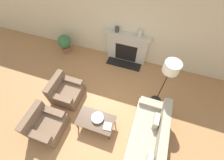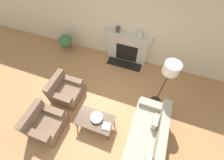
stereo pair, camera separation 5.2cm
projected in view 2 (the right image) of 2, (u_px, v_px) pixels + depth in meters
name	position (u px, v px, depth m)	size (l,w,h in m)	color
ground_plane	(101.00, 121.00, 4.36)	(18.00, 18.00, 0.00)	#A87547
wall_back	(131.00, 24.00, 4.72)	(18.00, 0.06, 2.90)	beige
fireplace	(127.00, 48.00, 5.36)	(1.55, 0.59, 1.16)	beige
couch	(146.00, 143.00, 3.72)	(0.84, 2.18, 0.81)	#9E937F
armchair_near	(45.00, 123.00, 4.04)	(0.84, 0.86, 0.74)	brown
armchair_far	(66.00, 91.00, 4.64)	(0.84, 0.86, 0.74)	brown
coffee_table	(95.00, 120.00, 3.99)	(1.00, 0.57, 0.41)	#4C3828
bowl	(97.00, 117.00, 3.94)	(0.33, 0.33, 0.08)	silver
book	(106.00, 126.00, 3.85)	(0.23, 0.23, 0.02)	#B2A893
floor_lamp	(170.00, 72.00, 3.55)	(0.39, 0.39, 1.75)	black
mantel_vase_left	(118.00, 29.00, 4.90)	(0.13, 0.13, 0.17)	#3D383D
mantel_vase_center_left	(141.00, 34.00, 4.72)	(0.13, 0.13, 0.22)	beige
potted_plant	(66.00, 42.00, 5.79)	(0.51, 0.51, 0.72)	brown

